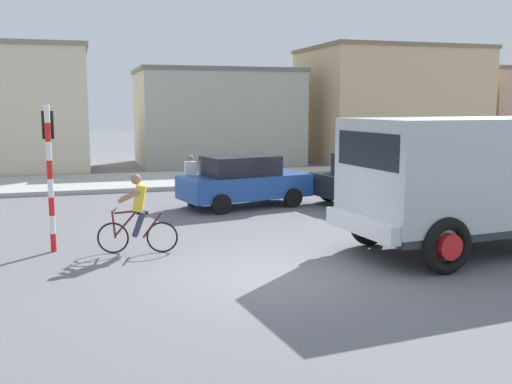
{
  "coord_description": "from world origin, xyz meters",
  "views": [
    {
      "loc": [
        -3.28,
        -10.36,
        3.2
      ],
      "look_at": [
        0.58,
        2.5,
        1.2
      ],
      "focal_mm": 41.72,
      "sensor_mm": 36.0,
      "label": 1
    }
  ],
  "objects_px": {
    "cyclist": "(138,214)",
    "car_red_near": "(374,178)",
    "pedestrian_near_kerb": "(190,180)",
    "truck_foreground": "(468,176)",
    "car_white_mid": "(244,181)",
    "traffic_light_pole": "(49,157)"
  },
  "relations": [
    {
      "from": "cyclist",
      "to": "pedestrian_near_kerb",
      "type": "bearing_deg",
      "value": 68.58
    },
    {
      "from": "cyclist",
      "to": "traffic_light_pole",
      "type": "distance_m",
      "value": 2.26
    },
    {
      "from": "cyclist",
      "to": "pedestrian_near_kerb",
      "type": "height_order",
      "value": "cyclist"
    },
    {
      "from": "truck_foreground",
      "to": "cyclist",
      "type": "height_order",
      "value": "truck_foreground"
    },
    {
      "from": "truck_foreground",
      "to": "car_white_mid",
      "type": "relative_size",
      "value": 1.32
    },
    {
      "from": "car_red_near",
      "to": "pedestrian_near_kerb",
      "type": "bearing_deg",
      "value": 170.23
    },
    {
      "from": "cyclist",
      "to": "pedestrian_near_kerb",
      "type": "distance_m",
      "value": 5.94
    },
    {
      "from": "traffic_light_pole",
      "to": "car_red_near",
      "type": "distance_m",
      "value": 10.57
    },
    {
      "from": "cyclist",
      "to": "car_red_near",
      "type": "distance_m",
      "value": 9.21
    },
    {
      "from": "truck_foreground",
      "to": "cyclist",
      "type": "relative_size",
      "value": 3.28
    },
    {
      "from": "car_white_mid",
      "to": "pedestrian_near_kerb",
      "type": "relative_size",
      "value": 2.64
    },
    {
      "from": "car_red_near",
      "to": "car_white_mid",
      "type": "relative_size",
      "value": 0.98
    },
    {
      "from": "truck_foreground",
      "to": "pedestrian_near_kerb",
      "type": "distance_m",
      "value": 8.81
    },
    {
      "from": "truck_foreground",
      "to": "car_white_mid",
      "type": "height_order",
      "value": "truck_foreground"
    },
    {
      "from": "cyclist",
      "to": "pedestrian_near_kerb",
      "type": "relative_size",
      "value": 1.06
    },
    {
      "from": "truck_foreground",
      "to": "car_red_near",
      "type": "distance_m",
      "value": 6.58
    },
    {
      "from": "traffic_light_pole",
      "to": "pedestrian_near_kerb",
      "type": "distance_m",
      "value": 6.32
    },
    {
      "from": "car_red_near",
      "to": "truck_foreground",
      "type": "bearing_deg",
      "value": -100.37
    },
    {
      "from": "cyclist",
      "to": "traffic_light_pole",
      "type": "xyz_separation_m",
      "value": [
        -1.76,
        0.73,
        1.2
      ]
    },
    {
      "from": "pedestrian_near_kerb",
      "to": "truck_foreground",
      "type": "bearing_deg",
      "value": -57.77
    },
    {
      "from": "traffic_light_pole",
      "to": "car_white_mid",
      "type": "height_order",
      "value": "traffic_light_pole"
    },
    {
      "from": "traffic_light_pole",
      "to": "car_white_mid",
      "type": "xyz_separation_m",
      "value": [
        5.51,
        4.24,
        -1.25
      ]
    }
  ]
}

